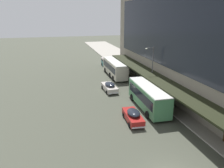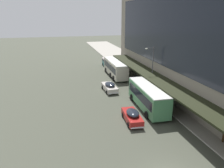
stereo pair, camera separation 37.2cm
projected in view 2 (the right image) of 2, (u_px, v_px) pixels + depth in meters
transit_bus_kerbside_front at (115, 67)px, 46.23m from camera, size 2.79×10.71×3.25m
transit_bus_kerbside_rear at (148, 96)px, 30.17m from camera, size 2.97×9.76×3.25m
sedan_lead_near at (132, 116)px, 26.67m from camera, size 2.00×4.72×1.61m
sedan_trailing_mid at (110, 87)px, 37.41m from camera, size 2.11×4.89×1.57m
vw_van at (107, 62)px, 55.10m from camera, size 1.97×4.58×1.96m
pedestrian_at_kerb at (224, 133)px, 22.14m from camera, size 0.40×0.56×1.86m
street_lamp at (152, 67)px, 35.60m from camera, size 1.50×0.28×7.48m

